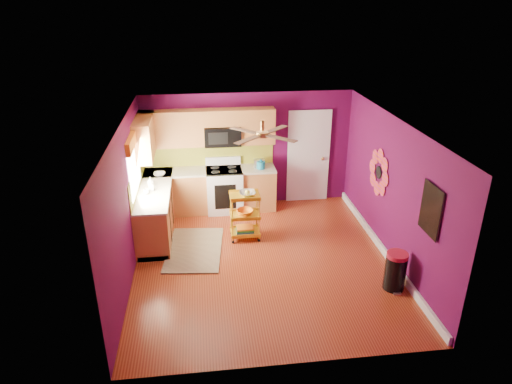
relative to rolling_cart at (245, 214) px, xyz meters
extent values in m
plane|color=maroon|center=(0.23, -0.85, -0.52)|extent=(5.00, 5.00, 0.00)
cube|color=#51093D|center=(0.23, 1.65, 0.73)|extent=(4.50, 0.04, 2.50)
cube|color=#51093D|center=(0.23, -3.35, 0.73)|extent=(4.50, 0.04, 2.50)
cube|color=#51093D|center=(-2.02, -0.85, 0.73)|extent=(0.04, 5.00, 2.50)
cube|color=#51093D|center=(2.48, -0.85, 0.73)|extent=(0.04, 5.00, 2.50)
cube|color=silver|center=(0.23, -0.85, 1.98)|extent=(4.50, 5.00, 0.04)
cube|color=white|center=(2.45, -0.85, -0.45)|extent=(0.05, 4.90, 0.14)
cube|color=#9A572A|center=(-1.72, 0.50, -0.07)|extent=(0.60, 2.30, 0.90)
cube|color=#9A572A|center=(-0.62, 1.35, -0.07)|extent=(2.80, 0.60, 0.90)
cube|color=beige|center=(-1.72, 0.50, 0.40)|extent=(0.63, 2.30, 0.04)
cube|color=beige|center=(-0.62, 1.35, 0.40)|extent=(2.80, 0.63, 0.04)
cube|color=black|center=(-1.72, 0.50, -0.47)|extent=(0.54, 2.30, 0.10)
cube|color=black|center=(-0.62, 1.35, -0.47)|extent=(2.80, 0.54, 0.10)
cube|color=white|center=(-0.32, 1.32, -0.06)|extent=(0.76, 0.66, 0.92)
cube|color=black|center=(-0.32, 1.32, 0.40)|extent=(0.76, 0.62, 0.03)
cube|color=white|center=(-0.32, 1.60, 0.52)|extent=(0.76, 0.06, 0.18)
cube|color=black|center=(-0.32, 1.00, -0.07)|extent=(0.45, 0.02, 0.55)
cube|color=#9A572A|center=(-1.36, 1.49, 1.30)|extent=(1.32, 0.33, 0.75)
cube|color=#9A572A|center=(0.42, 1.49, 1.30)|extent=(0.72, 0.33, 0.75)
cube|color=#9A572A|center=(-0.32, 1.49, 1.51)|extent=(0.76, 0.33, 0.34)
cube|color=#9A572A|center=(-1.86, 1.00, 1.30)|extent=(0.33, 1.30, 0.75)
cube|color=black|center=(-0.32, 1.45, 1.13)|extent=(0.76, 0.38, 0.40)
cube|color=olive|center=(-0.62, 1.64, 0.67)|extent=(2.80, 0.01, 0.51)
cube|color=olive|center=(-2.01, 0.50, 0.67)|extent=(0.01, 2.30, 0.51)
cube|color=white|center=(-2.00, 0.20, 1.03)|extent=(0.03, 1.20, 1.00)
cube|color=orange|center=(-1.97, 0.20, 1.50)|extent=(0.08, 1.35, 0.22)
cube|color=white|center=(1.58, 1.63, 0.50)|extent=(0.85, 0.04, 2.05)
cube|color=white|center=(1.58, 1.61, 0.50)|extent=(0.95, 0.02, 2.15)
sphere|color=#BF8C3F|center=(1.90, 1.57, 0.48)|extent=(0.07, 0.07, 0.07)
cylinder|color=black|center=(2.46, -0.25, 0.83)|extent=(0.01, 0.24, 0.24)
cube|color=teal|center=(2.46, -2.25, 1.03)|extent=(0.03, 0.52, 0.72)
cube|color=black|center=(2.44, -2.25, 1.03)|extent=(0.01, 0.56, 0.76)
cylinder|color=#BF8C3F|center=(0.23, -0.65, 1.90)|extent=(0.06, 0.06, 0.16)
cylinder|color=#BF8C3F|center=(0.23, -0.65, 1.76)|extent=(0.20, 0.20, 0.08)
cube|color=#4C2D19|center=(0.50, -0.38, 1.76)|extent=(0.47, 0.47, 0.01)
cube|color=#4C2D19|center=(-0.04, -0.38, 1.76)|extent=(0.47, 0.47, 0.01)
cube|color=#4C2D19|center=(-0.04, -0.92, 1.76)|extent=(0.47, 0.47, 0.01)
cube|color=#4C2D19|center=(0.50, -0.92, 1.76)|extent=(0.47, 0.47, 0.01)
cube|color=#311E10|center=(-0.99, -0.33, -0.51)|extent=(1.15, 1.70, 0.02)
cylinder|color=gold|center=(-0.26, -0.18, -0.05)|extent=(0.02, 0.02, 0.87)
cylinder|color=gold|center=(0.24, -0.17, -0.05)|extent=(0.02, 0.02, 0.87)
cylinder|color=gold|center=(-0.26, 0.17, -0.05)|extent=(0.02, 0.02, 0.87)
cylinder|color=gold|center=(0.24, 0.18, -0.05)|extent=(0.02, 0.02, 0.87)
sphere|color=black|center=(-0.26, -0.18, -0.49)|extent=(0.06, 0.06, 0.06)
sphere|color=black|center=(0.24, -0.17, -0.49)|extent=(0.06, 0.06, 0.06)
sphere|color=black|center=(-0.26, 0.17, -0.49)|extent=(0.06, 0.06, 0.06)
sphere|color=black|center=(0.24, 0.18, -0.49)|extent=(0.06, 0.06, 0.06)
cube|color=gold|center=(-0.01, 0.00, 0.37)|extent=(0.57, 0.41, 0.03)
cube|color=gold|center=(-0.01, 0.00, -0.03)|extent=(0.57, 0.41, 0.03)
cube|color=gold|center=(-0.01, 0.00, -0.40)|extent=(0.57, 0.41, 0.03)
imported|color=beige|center=(0.04, 0.00, 0.42)|extent=(0.31, 0.31, 0.08)
sphere|color=yellow|center=(0.04, 0.00, 0.44)|extent=(0.10, 0.10, 0.10)
imported|color=orange|center=(-0.01, 0.00, 0.03)|extent=(0.32, 0.32, 0.10)
cube|color=navy|center=(-0.01, 0.00, -0.37)|extent=(0.33, 0.25, 0.04)
cube|color=#267233|center=(-0.01, 0.00, -0.33)|extent=(0.33, 0.25, 0.04)
cube|color=orange|center=(-0.01, 0.00, -0.29)|extent=(0.33, 0.25, 0.03)
cylinder|color=black|center=(2.21, -1.93, -0.23)|extent=(0.39, 0.39, 0.58)
cylinder|color=#A4172D|center=(2.21, -1.93, 0.09)|extent=(0.34, 0.34, 0.07)
cube|color=beige|center=(2.21, -2.10, -0.51)|extent=(0.12, 0.08, 0.03)
cylinder|color=#136F92|center=(0.47, 1.29, 0.50)|extent=(0.18, 0.18, 0.16)
sphere|color=#136F92|center=(0.47, 1.29, 0.60)|extent=(0.06, 0.06, 0.06)
cube|color=beige|center=(0.45, 1.38, 0.51)|extent=(0.22, 0.15, 0.18)
imported|color=#EA3F72|center=(-1.75, 0.39, 0.52)|extent=(0.09, 0.09, 0.20)
imported|color=white|center=(-1.79, 0.65, 0.50)|extent=(0.13, 0.13, 0.17)
imported|color=white|center=(-1.66, 1.15, 0.45)|extent=(0.24, 0.24, 0.06)
imported|color=white|center=(-1.83, 0.23, 0.46)|extent=(0.12, 0.12, 0.09)
camera|label=1|loc=(-0.76, -7.76, 3.89)|focal=32.00mm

